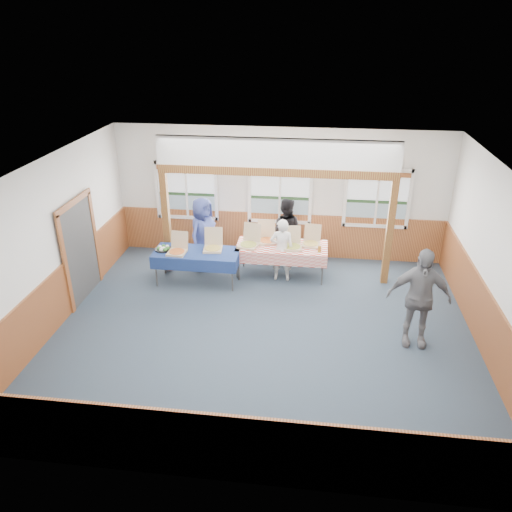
# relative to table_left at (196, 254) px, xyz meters

# --- Properties ---
(floor) EXTENTS (8.00, 8.00, 0.00)m
(floor) POSITION_rel_table_left_xyz_m (1.70, -1.78, -0.70)
(floor) COLOR #283541
(floor) RESTS_ON ground
(ceiling) EXTENTS (8.00, 8.00, 0.00)m
(ceiling) POSITION_rel_table_left_xyz_m (1.70, -1.78, 2.50)
(ceiling) COLOR white
(ceiling) RESTS_ON wall_back
(wall_back) EXTENTS (8.00, 0.00, 8.00)m
(wall_back) POSITION_rel_table_left_xyz_m (1.70, 1.72, 0.90)
(wall_back) COLOR silver
(wall_back) RESTS_ON floor
(wall_front) EXTENTS (8.00, 0.00, 8.00)m
(wall_front) POSITION_rel_table_left_xyz_m (1.70, -5.28, 0.90)
(wall_front) COLOR silver
(wall_front) RESTS_ON floor
(wall_left) EXTENTS (0.00, 8.00, 8.00)m
(wall_left) POSITION_rel_table_left_xyz_m (-2.30, -1.78, 0.90)
(wall_left) COLOR silver
(wall_left) RESTS_ON floor
(wall_right) EXTENTS (0.00, 8.00, 8.00)m
(wall_right) POSITION_rel_table_left_xyz_m (5.70, -1.78, 0.90)
(wall_right) COLOR silver
(wall_right) RESTS_ON floor
(wainscot_back) EXTENTS (7.98, 0.05, 1.10)m
(wainscot_back) POSITION_rel_table_left_xyz_m (1.70, 1.70, -0.15)
(wainscot_back) COLOR brown
(wainscot_back) RESTS_ON floor
(wainscot_front) EXTENTS (7.98, 0.05, 1.10)m
(wainscot_front) POSITION_rel_table_left_xyz_m (1.70, -5.25, -0.15)
(wainscot_front) COLOR brown
(wainscot_front) RESTS_ON floor
(wainscot_left) EXTENTS (0.05, 6.98, 1.10)m
(wainscot_left) POSITION_rel_table_left_xyz_m (-2.27, -1.78, -0.15)
(wainscot_left) COLOR brown
(wainscot_left) RESTS_ON floor
(wainscot_right) EXTENTS (0.05, 6.98, 1.10)m
(wainscot_right) POSITION_rel_table_left_xyz_m (5.68, -1.78, -0.15)
(wainscot_right) COLOR brown
(wainscot_right) RESTS_ON floor
(cased_opening) EXTENTS (0.06, 1.30, 2.10)m
(cased_opening) POSITION_rel_table_left_xyz_m (-2.26, -0.88, 0.35)
(cased_opening) COLOR #373737
(cased_opening) RESTS_ON wall_left
(window_left) EXTENTS (1.56, 0.10, 1.46)m
(window_left) POSITION_rel_table_left_xyz_m (-0.60, 1.68, 0.98)
(window_left) COLOR white
(window_left) RESTS_ON wall_back
(window_mid) EXTENTS (1.56, 0.10, 1.46)m
(window_mid) POSITION_rel_table_left_xyz_m (1.70, 1.68, 0.98)
(window_mid) COLOR white
(window_mid) RESTS_ON wall_back
(window_right) EXTENTS (1.56, 0.10, 1.46)m
(window_right) POSITION_rel_table_left_xyz_m (4.00, 1.68, 0.98)
(window_right) COLOR white
(window_right) RESTS_ON wall_back
(post_left) EXTENTS (0.15, 0.15, 2.40)m
(post_left) POSITION_rel_table_left_xyz_m (-0.80, 0.52, 0.50)
(post_left) COLOR #5A2614
(post_left) RESTS_ON floor
(post_right) EXTENTS (0.15, 0.15, 2.40)m
(post_right) POSITION_rel_table_left_xyz_m (4.20, 0.52, 0.50)
(post_right) COLOR #5A2614
(post_right) RESTS_ON floor
(cross_beam) EXTENTS (5.15, 0.18, 0.18)m
(cross_beam) POSITION_rel_table_left_xyz_m (1.70, 0.52, 1.79)
(cross_beam) COLOR #5A2614
(cross_beam) RESTS_ON post_left
(table_left) EXTENTS (2.06, 1.62, 0.76)m
(table_left) POSITION_rel_table_left_xyz_m (0.00, 0.00, 0.00)
(table_left) COLOR #373737
(table_left) RESTS_ON floor
(table_right) EXTENTS (2.08, 0.95, 0.76)m
(table_right) POSITION_rel_table_left_xyz_m (1.86, 0.56, 0.00)
(table_right) COLOR #373737
(table_right) RESTS_ON floor
(pizza_box_a) EXTENTS (0.41, 0.50, 0.42)m
(pizza_box_a) POSITION_rel_table_left_xyz_m (-0.40, -0.11, 0.12)
(pizza_box_a) COLOR tan
(pizza_box_a) RESTS_ON table_left
(pizza_box_b) EXTENTS (0.45, 0.53, 0.44)m
(pizza_box_b) POSITION_rel_table_left_xyz_m (0.35, 0.16, 0.12)
(pizza_box_b) COLOR tan
(pizza_box_b) RESTS_ON table_left
(pizza_box_c) EXTENTS (0.52, 0.59, 0.46)m
(pizza_box_c) POSITION_rel_table_left_xyz_m (1.12, 0.46, 0.12)
(pizza_box_c) COLOR tan
(pizza_box_c) RESTS_ON table_right
(pizza_box_d) EXTENTS (0.49, 0.56, 0.44)m
(pizza_box_d) POSITION_rel_table_left_xyz_m (1.50, 0.75, 0.12)
(pizza_box_d) COLOR tan
(pizza_box_d) RESTS_ON table_right
(pizza_box_e) EXTENTS (0.47, 0.55, 0.44)m
(pizza_box_e) POSITION_rel_table_left_xyz_m (2.10, 0.48, 0.12)
(pizza_box_e) COLOR tan
(pizza_box_e) RESTS_ON table_right
(pizza_box_f) EXTENTS (0.44, 0.51, 0.42)m
(pizza_box_f) POSITION_rel_table_left_xyz_m (2.51, 0.70, 0.12)
(pizza_box_f) COLOR tan
(pizza_box_f) RESTS_ON table_right
(veggie_tray) EXTENTS (0.38, 0.38, 0.09)m
(veggie_tray) POSITION_rel_table_left_xyz_m (-0.75, -0.00, 0.09)
(veggie_tray) COLOR black
(veggie_tray) RESTS_ON table_left
(drink_glass) EXTENTS (0.07, 0.07, 0.15)m
(drink_glass) POSITION_rel_table_left_xyz_m (2.71, 0.31, 0.13)
(drink_glass) COLOR #955F18
(drink_glass) RESTS_ON table_right
(woman_white) EXTENTS (0.55, 0.37, 1.48)m
(woman_white) POSITION_rel_table_left_xyz_m (1.87, 0.37, 0.04)
(woman_white) COLOR silver
(woman_white) RESTS_ON floor
(woman_black) EXTENTS (0.88, 0.73, 1.62)m
(woman_black) POSITION_rel_table_left_xyz_m (1.88, 1.32, 0.11)
(woman_black) COLOR black
(woman_black) RESTS_ON floor
(man_blue) EXTENTS (0.85, 1.00, 1.74)m
(man_blue) POSITION_rel_table_left_xyz_m (-0.02, 0.78, 0.17)
(man_blue) COLOR #344183
(man_blue) RESTS_ON floor
(person_grey) EXTENTS (1.13, 0.51, 1.90)m
(person_grey) POSITION_rel_table_left_xyz_m (4.48, -1.81, 0.25)
(person_grey) COLOR slate
(person_grey) RESTS_ON floor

